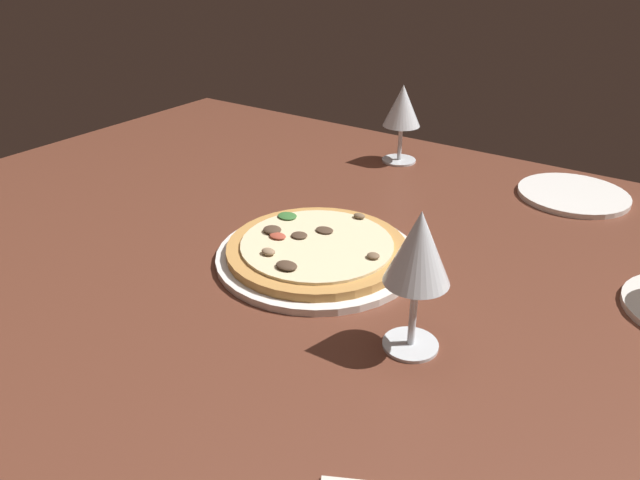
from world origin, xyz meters
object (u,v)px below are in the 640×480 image
(wine_glass_far, at_px, (418,253))
(wine_glass_near, at_px, (402,108))
(pizza_main, at_px, (318,250))
(side_plate, at_px, (573,195))

(wine_glass_far, distance_m, wine_glass_near, 0.58)
(pizza_main, distance_m, wine_glass_near, 0.42)
(wine_glass_near, distance_m, side_plate, 0.34)
(side_plate, bearing_deg, wine_glass_far, -94.66)
(pizza_main, xyz_separation_m, side_plate, (0.23, 0.42, -0.01))
(wine_glass_far, relative_size, side_plate, 0.90)
(pizza_main, xyz_separation_m, wine_glass_near, (-0.09, 0.40, 0.09))
(pizza_main, bearing_deg, side_plate, 60.59)
(wine_glass_far, height_order, side_plate, wine_glass_far)
(wine_glass_far, bearing_deg, wine_glass_near, 119.04)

